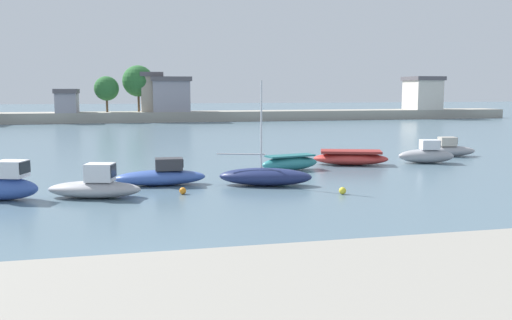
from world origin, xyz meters
The scene contains 12 objects.
ground_plane centered at (0.00, 0.00, 0.00)m, with size 400.00×400.00×0.00m, color slate.
moored_boat_1 centered at (-6.23, 12.91, 0.71)m, with size 3.93×2.48×1.88m.
moored_boat_2 centered at (-1.98, 12.48, 0.53)m, with size 4.80×2.78×1.66m.
moored_boat_3 centered at (1.33, 15.27, 0.51)m, with size 4.98×1.75×1.48m.
moored_boat_4 centered at (6.85, 13.91, 0.50)m, with size 5.35×3.24×5.68m.
moored_boat_5 centered at (9.77, 18.99, 0.49)m, with size 4.20×2.20×1.00m.
moored_boat_6 centered at (14.66, 20.64, 0.48)m, with size 5.54×3.58×1.00m.
moored_boat_7 centered at (20.28, 20.24, 0.62)m, with size 4.12×2.19×1.66m.
moored_boat_8 centered at (24.14, 23.46, 0.53)m, with size 4.19×1.91×1.51m.
mooring_buoy_0 centered at (2.21, 12.37, 0.17)m, with size 0.35×0.35×0.35m, color orange.
mooring_buoy_1 centered at (10.00, 10.58, 0.18)m, with size 0.36×0.36×0.36m, color yellow.
distant_shoreline centered at (-0.48, 76.92, 2.63)m, with size 134.28×7.00×9.18m.
Camera 1 is at (-0.26, -14.58, 5.18)m, focal length 38.28 mm.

